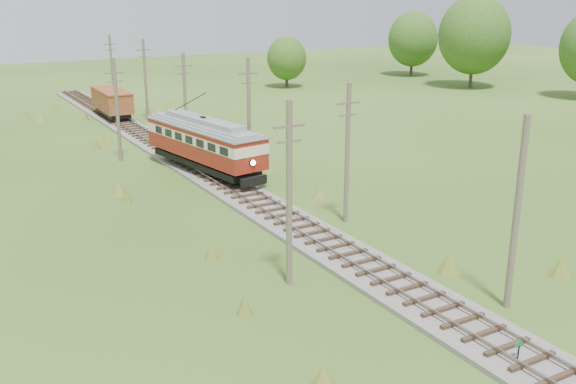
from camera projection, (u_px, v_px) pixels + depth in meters
ground at (553, 382)px, 23.33m from camera, size 260.00×260.00×0.00m
railbed_main at (198, 168)px, 51.44m from camera, size 3.60×96.00×0.57m
switch_marker at (519, 349)px, 24.29m from camera, size 0.45×0.06×1.08m
streetcar at (204, 140)px, 49.40m from camera, size 4.97×13.14×5.94m
gondola at (112, 101)px, 71.49m from camera, size 2.93×8.53×2.81m
gravel_pile at (170, 126)px, 65.53m from camera, size 3.56×3.78×1.29m
utility_pole_r_1 at (517, 215)px, 27.65m from camera, size 0.30×0.30×8.80m
utility_pole_r_2 at (347, 152)px, 38.51m from camera, size 1.60×0.30×8.60m
utility_pole_r_3 at (249, 115)px, 49.17m from camera, size 1.60×0.30×9.00m
utility_pole_r_4 at (185, 97)px, 59.94m from camera, size 1.60×0.30×8.40m
utility_pole_r_5 at (145, 79)px, 70.82m from camera, size 1.60×0.30×8.90m
utility_pole_r_6 at (112, 69)px, 81.52m from camera, size 1.60×0.30×8.70m
utility_pole_l_a at (289, 193)px, 29.91m from camera, size 1.60×0.30×9.00m
utility_pole_l_b at (117, 109)px, 53.02m from camera, size 1.60×0.30×8.60m
tree_right_4 at (474, 35)px, 94.81m from camera, size 10.50×10.50×13.53m
tree_right_5 at (413, 39)px, 109.47m from camera, size 8.40×8.40×10.82m
tree_mid_b at (287, 58)px, 95.98m from camera, size 5.88×5.88×7.57m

